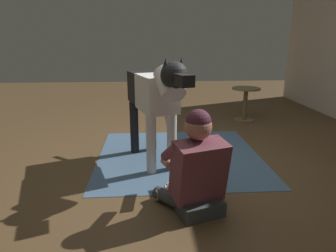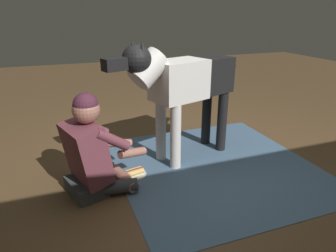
# 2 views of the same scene
# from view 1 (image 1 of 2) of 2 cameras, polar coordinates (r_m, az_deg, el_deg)

# --- Properties ---
(ground_plane) EXTENTS (13.14, 13.14, 0.00)m
(ground_plane) POSITION_cam_1_polar(r_m,az_deg,el_deg) (3.35, 1.75, -7.04)
(ground_plane) COLOR brown
(area_rug) EXTENTS (1.82, 1.89, 0.01)m
(area_rug) POSITION_cam_1_polar(r_m,az_deg,el_deg) (3.54, 2.15, -5.69)
(area_rug) COLOR #476480
(area_rug) RESTS_ON ground
(person_sitting_on_floor) EXTENTS (0.70, 0.60, 0.84)m
(person_sitting_on_floor) POSITION_cam_1_polar(r_m,az_deg,el_deg) (2.38, 5.38, -8.36)
(person_sitting_on_floor) COLOR #363C41
(person_sitting_on_floor) RESTS_ON ground
(large_dog) EXTENTS (1.46, 0.61, 1.18)m
(large_dog) POSITION_cam_1_polar(r_m,az_deg,el_deg) (3.09, -2.53, 5.78)
(large_dog) COLOR silver
(large_dog) RESTS_ON ground
(hot_dog_on_plate) EXTENTS (0.21, 0.21, 0.06)m
(hot_dog_on_plate) POSITION_cam_1_polar(r_m,az_deg,el_deg) (2.82, 1.63, -11.22)
(hot_dog_on_plate) COLOR white
(hot_dog_on_plate) RESTS_ON ground
(round_side_table) EXTENTS (0.46, 0.46, 0.56)m
(round_side_table) POSITION_cam_1_polar(r_m,az_deg,el_deg) (5.11, 14.63, 4.64)
(round_side_table) COLOR brown
(round_side_table) RESTS_ON ground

